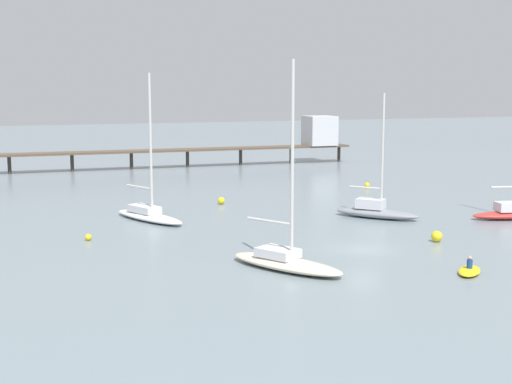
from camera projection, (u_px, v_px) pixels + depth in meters
name	position (u px, v px, depth m)	size (l,w,h in m)	color
ground_plane	(362.00, 250.00, 50.43)	(400.00, 400.00, 0.00)	gray
pier	(257.00, 139.00, 107.91)	(61.42, 6.81, 7.46)	brown
sailboat_gray	(376.00, 210.00, 62.90)	(6.53, 7.43, 11.29)	gray
sailboat_cream	(285.00, 259.00, 44.83)	(6.26, 8.78, 13.42)	beige
sailboat_white	(148.00, 212.00, 61.72)	(5.44, 9.30, 13.01)	white
dinghy_yellow	(469.00, 270.00, 43.78)	(3.03, 2.99, 1.14)	yellow
mooring_buoy_mid	(437.00, 236.00, 52.93)	(0.86, 0.86, 0.86)	yellow
mooring_buoy_near	(221.00, 201.00, 70.53)	(0.73, 0.73, 0.73)	yellow
mooring_buoy_far	(88.00, 237.00, 53.43)	(0.52, 0.52, 0.52)	yellow
mooring_buoy_inner	(367.00, 185.00, 82.30)	(0.66, 0.66, 0.66)	yellow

